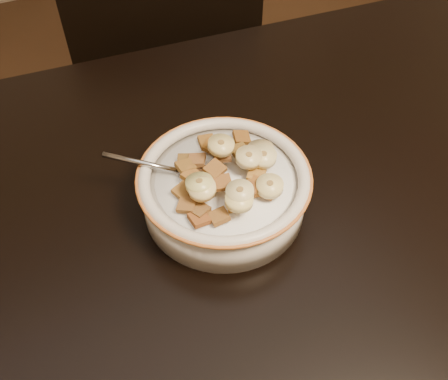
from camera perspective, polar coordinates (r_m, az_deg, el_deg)
name	(u,v)px	position (r m, az deg, el deg)	size (l,w,h in m)	color
table	(283,253)	(0.61, 6.78, -7.20)	(1.40, 0.90, 0.04)	black
chair	(200,122)	(1.12, -2.76, 7.72)	(0.44, 0.44, 1.00)	black
cereal_bowl	(224,193)	(0.61, 0.00, -0.39)	(0.20, 0.20, 0.05)	silver
milk	(224,180)	(0.59, 0.00, 1.12)	(0.16, 0.16, 0.00)	white
spoon	(197,175)	(0.59, -3.05, 1.72)	(0.04, 0.05, 0.01)	#9A9CA1
cereal_square_0	(215,169)	(0.57, -1.02, 2.39)	(0.02, 0.02, 0.01)	brown
cereal_square_1	(199,188)	(0.56, -2.92, 0.26)	(0.02, 0.02, 0.01)	#945227
cereal_square_2	(242,137)	(0.63, 2.03, 6.03)	(0.02, 0.02, 0.01)	brown
cereal_square_3	(207,142)	(0.63, -1.95, 5.53)	(0.02, 0.02, 0.01)	brown
cereal_square_4	(246,189)	(0.56, 2.57, 0.12)	(0.02, 0.02, 0.01)	brown
cereal_square_5	(236,203)	(0.55, 1.42, -1.54)	(0.02, 0.02, 0.01)	olive
cereal_square_6	(199,219)	(0.54, -2.85, -3.28)	(0.02, 0.02, 0.01)	brown
cereal_square_7	(257,188)	(0.57, 3.78, 0.26)	(0.02, 0.02, 0.01)	brown
cereal_square_8	(192,176)	(0.58, -3.71, 1.65)	(0.02, 0.02, 0.01)	brown
cereal_square_9	(223,155)	(0.59, -0.15, 4.06)	(0.02, 0.02, 0.01)	brown
cereal_square_10	(187,205)	(0.55, -4.25, -1.72)	(0.02, 0.02, 0.01)	brown
cereal_square_11	(222,183)	(0.56, -0.19, 0.86)	(0.02, 0.02, 0.01)	brown
cereal_square_12	(219,216)	(0.54, -0.55, -3.04)	(0.02, 0.02, 0.01)	brown
cereal_square_13	(186,161)	(0.60, -4.39, 3.28)	(0.02, 0.02, 0.01)	brown
cereal_square_14	(186,167)	(0.59, -4.41, 2.69)	(0.02, 0.02, 0.01)	brown
cereal_square_15	(255,184)	(0.57, 3.52, 0.69)	(0.02, 0.02, 0.01)	brown
cereal_square_16	(183,191)	(0.57, -4.67, -0.13)	(0.02, 0.02, 0.01)	brown
cereal_square_17	(218,149)	(0.61, -0.71, 4.69)	(0.02, 0.02, 0.01)	brown
cereal_square_18	(265,159)	(0.61, 4.67, 3.60)	(0.02, 0.02, 0.01)	brown
cereal_square_19	(205,179)	(0.56, -2.22, 1.23)	(0.02, 0.02, 0.01)	brown
cereal_square_20	(199,210)	(0.55, -2.91, -2.26)	(0.02, 0.02, 0.01)	brown
cereal_square_21	(250,157)	(0.59, 2.99, 3.73)	(0.02, 0.02, 0.01)	brown
cereal_square_22	(197,160)	(0.60, -3.14, 3.42)	(0.02, 0.02, 0.01)	brown
cereal_square_23	(256,175)	(0.58, 3.71, 1.68)	(0.02, 0.02, 0.01)	olive
cereal_square_24	(239,150)	(0.60, 1.76, 4.56)	(0.02, 0.02, 0.01)	brown
cereal_square_25	(200,183)	(0.57, -2.71, 0.84)	(0.02, 0.02, 0.01)	brown
cereal_square_26	(212,147)	(0.61, -1.34, 4.98)	(0.02, 0.02, 0.01)	brown
cereal_square_27	(266,191)	(0.57, 4.87, -0.16)	(0.02, 0.02, 0.01)	brown
banana_slice_0	(270,186)	(0.56, 5.25, 0.46)	(0.03, 0.03, 0.01)	#E8E092
banana_slice_1	(199,184)	(0.55, -2.83, 0.73)	(0.03, 0.03, 0.01)	#CEC362
banana_slice_2	(240,192)	(0.54, 1.83, -0.26)	(0.03, 0.03, 0.01)	#F9DC9D
banana_slice_3	(261,149)	(0.60, 4.21, 4.66)	(0.03, 0.03, 0.01)	tan
banana_slice_4	(263,157)	(0.59, 4.53, 3.84)	(0.03, 0.03, 0.01)	beige
banana_slice_5	(221,145)	(0.58, -0.34, 5.14)	(0.03, 0.03, 0.01)	beige
banana_slice_6	(249,157)	(0.58, 2.86, 3.75)	(0.03, 0.03, 0.01)	#E7CE8A
banana_slice_7	(202,189)	(0.55, -2.50, 0.13)	(0.03, 0.03, 0.01)	#DDC57C
banana_slice_8	(239,200)	(0.54, 1.74, -1.17)	(0.03, 0.03, 0.01)	#FEF195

